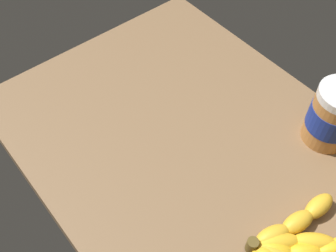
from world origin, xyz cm
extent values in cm
cube|color=brown|center=(0.00, 0.00, -2.38)|extent=(81.83, 60.77, 4.76)
ellipsoid|color=gold|center=(25.53, -4.85, 1.55)|extent=(6.59, 6.24, 3.10)
ellipsoid|color=gold|center=(31.55, 2.54, 1.55)|extent=(5.59, 6.76, 3.10)
ellipsoid|color=gold|center=(25.02, -3.53, 1.62)|extent=(6.87, 8.20, 3.24)
ellipsoid|color=gold|center=(28.79, 1.26, 1.62)|extent=(7.63, 7.78, 3.24)
ellipsoid|color=gold|center=(23.61, -3.35, 1.66)|extent=(4.91, 7.29, 3.31)
ellipsoid|color=gold|center=(24.65, 1.87, 1.66)|extent=(4.18, 7.04, 3.31)
ellipsoid|color=gold|center=(25.03, 7.17, 1.66)|extent=(3.37, 6.69, 3.31)
cylinder|color=brown|center=(22.54, -7.37, 1.80)|extent=(2.00, 2.00, 3.00)
cylinder|color=#B27238|center=(15.27, 21.86, 5.88)|extent=(9.35, 9.35, 11.76)
cylinder|color=navy|center=(15.27, 21.86, 6.47)|extent=(9.53, 9.53, 5.29)
camera|label=1|loc=(34.31, -35.07, 68.27)|focal=44.01mm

